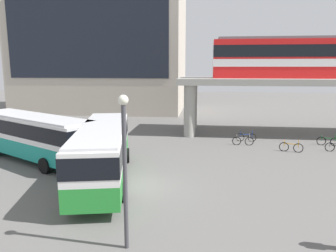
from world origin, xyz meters
TOP-DOWN VIEW (x-y plane):
  - ground_plane at (0.00, 10.00)m, footprint 120.00×120.00m
  - station_building at (-11.89, 31.82)m, footprint 23.96×13.86m
  - elevated_platform at (14.27, 15.94)m, footprint 26.55×6.41m
  - train at (15.34, 15.94)m, footprint 22.09×2.96m
  - bus_main at (-2.13, 0.78)m, footprint 4.80×11.33m
  - bus_secondary at (-8.23, 4.13)m, footprint 10.87×7.63m
  - bicycle_blue at (7.31, 12.03)m, footprint 1.79×0.07m
  - bicycle_orange at (10.37, 8.77)m, footprint 1.75×0.50m
  - bicycle_silver at (6.88, 10.55)m, footprint 1.79×0.08m
  - bicycle_green at (13.99, 11.25)m, footprint 1.77×0.42m
  - lamp_post at (0.94, -6.10)m, footprint 0.36×0.36m

SIDE VIEW (x-z plane):
  - ground_plane at x=0.00m, z-range 0.00..0.00m
  - bicycle_blue at x=7.31m, z-range -0.16..0.88m
  - bicycle_orange at x=10.37m, z-range -0.16..0.88m
  - bicycle_silver at x=6.88m, z-range -0.16..0.88m
  - bicycle_green at x=13.99m, z-range -0.16..0.88m
  - bus_main at x=-2.13m, z-range 0.38..3.60m
  - bus_secondary at x=-8.23m, z-range 0.38..3.60m
  - lamp_post at x=0.94m, z-range 0.55..6.16m
  - elevated_platform at x=14.27m, z-range 1.92..7.37m
  - train at x=15.34m, z-range 5.50..9.34m
  - station_building at x=-11.89m, z-range 0.00..18.77m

